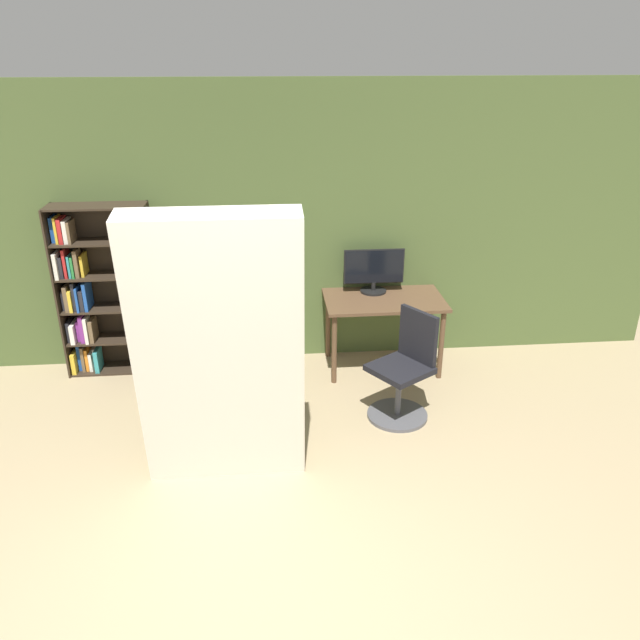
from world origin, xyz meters
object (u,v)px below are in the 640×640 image
at_px(bookshelf, 97,294).
at_px(office_chair, 404,376).
at_px(mattress_near, 221,354).
at_px(monitor, 374,270).

bearing_deg(bookshelf, office_chair, -22.11).
bearing_deg(mattress_near, office_chair, 26.57).
xyz_separation_m(monitor, office_chair, (0.09, -1.09, -0.57)).
bearing_deg(monitor, mattress_near, -126.92).
xyz_separation_m(bookshelf, mattress_near, (1.28, -1.84, 0.23)).
bearing_deg(monitor, bookshelf, 179.60).
xyz_separation_m(monitor, bookshelf, (-2.65, 0.02, -0.17)).
bearing_deg(office_chair, bookshelf, 157.89).
bearing_deg(mattress_near, bookshelf, 124.75).
height_order(monitor, office_chair, monitor).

